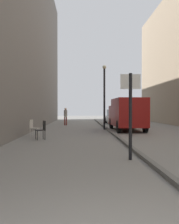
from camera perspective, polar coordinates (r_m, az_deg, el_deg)
The scene contains 9 objects.
ground_plane at distance 13.91m, azimuth -0.63°, elevation -5.58°, with size 80.00×80.00×0.00m, color gray.
kerb_strip at distance 14.03m, azimuth 5.86°, elevation -5.28°, with size 0.16×40.00×0.12m, color #615F5B.
pedestrian_main_foreground at distance 22.60m, azimuth -5.65°, elevation -0.76°, with size 0.31×0.25×1.63m.
delivery_van at distance 17.39m, azimuth 8.77°, elevation -0.32°, with size 2.01×5.01×2.24m.
parked_car at distance 25.10m, azimuth 6.22°, elevation -1.12°, with size 1.96×4.26×1.45m.
street_sign_post at distance 7.37m, azimuth 9.60°, elevation 0.83°, with size 0.60×0.10×2.60m.
lamp_post at distance 17.99m, azimuth 3.51°, elevation 4.54°, with size 0.28×0.28×4.76m.
cafe_chair_near_window at distance 13.64m, azimuth -13.13°, elevation -3.42°, with size 0.51×0.51×0.94m.
cafe_chair_by_doorway at distance 12.32m, azimuth -11.09°, elevation -3.86°, with size 0.58×0.58×0.94m.
Camera 1 is at (-0.33, -1.82, 1.53)m, focal length 38.88 mm.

